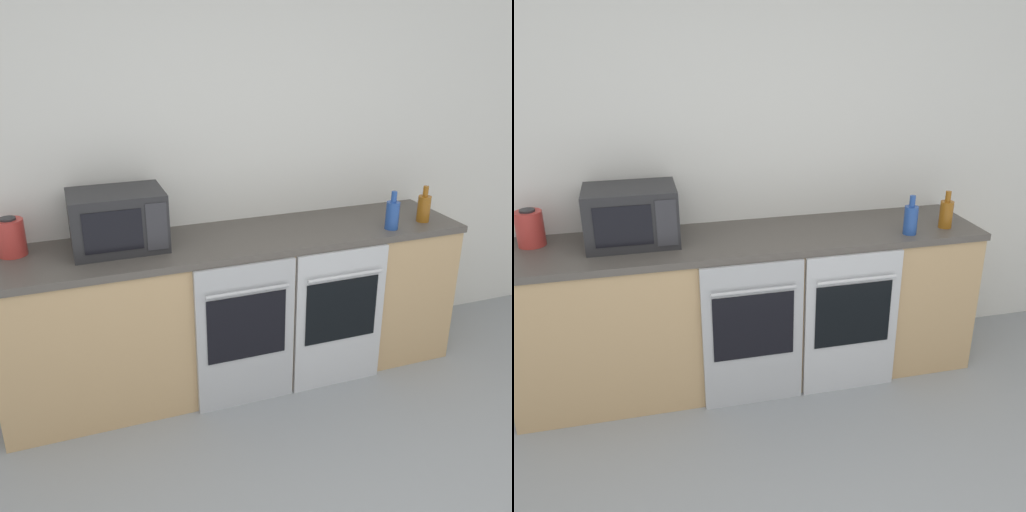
# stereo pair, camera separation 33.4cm
# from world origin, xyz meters

# --- Properties ---
(wall_back) EXTENTS (10.00, 0.06, 2.60)m
(wall_back) POSITION_xyz_m (0.00, 2.42, 1.30)
(wall_back) COLOR silver
(wall_back) RESTS_ON ground_plane
(counter_back) EXTENTS (2.72, 0.61, 0.92)m
(counter_back) POSITION_xyz_m (0.00, 2.10, 0.46)
(counter_back) COLOR tan
(counter_back) RESTS_ON ground_plane
(oven_left) EXTENTS (0.56, 0.06, 0.87)m
(oven_left) POSITION_xyz_m (-0.05, 1.79, 0.45)
(oven_left) COLOR #A8AAAF
(oven_left) RESTS_ON ground_plane
(oven_right) EXTENTS (0.56, 0.06, 0.87)m
(oven_right) POSITION_xyz_m (0.53, 1.79, 0.45)
(oven_right) COLOR #B7BABF
(oven_right) RESTS_ON ground_plane
(microwave) EXTENTS (0.49, 0.35, 0.32)m
(microwave) POSITION_xyz_m (-0.65, 2.15, 1.07)
(microwave) COLOR #232326
(microwave) RESTS_ON counter_back
(bottle_blue) EXTENTS (0.08, 0.08, 0.23)m
(bottle_blue) POSITION_xyz_m (0.90, 1.91, 1.01)
(bottle_blue) COLOR #234793
(bottle_blue) RESTS_ON counter_back
(bottle_amber) EXTENTS (0.08, 0.08, 0.22)m
(bottle_amber) POSITION_xyz_m (1.16, 1.97, 1.00)
(bottle_amber) COLOR #8C5114
(bottle_amber) RESTS_ON counter_back
(kettle) EXTENTS (0.15, 0.15, 0.21)m
(kettle) POSITION_xyz_m (-1.19, 2.24, 1.01)
(kettle) COLOR #B2332D
(kettle) RESTS_ON counter_back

